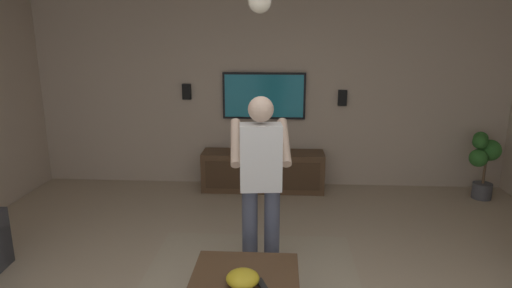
# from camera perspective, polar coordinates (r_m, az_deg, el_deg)

# --- Properties ---
(wall_back_tv) EXTENTS (0.10, 6.86, 2.76)m
(wall_back_tv) POSITION_cam_1_polar(r_m,az_deg,el_deg) (6.26, 1.79, 7.07)
(wall_back_tv) COLOR #BCA893
(wall_back_tv) RESTS_ON ground
(media_console) EXTENTS (0.45, 1.70, 0.55)m
(media_console) POSITION_cam_1_polar(r_m,az_deg,el_deg) (6.17, 0.91, -3.55)
(media_console) COLOR #513823
(media_console) RESTS_ON ground
(tv) EXTENTS (0.05, 1.16, 0.66)m
(tv) POSITION_cam_1_polar(r_m,az_deg,el_deg) (6.18, 1.05, 6.31)
(tv) COLOR black
(person_standing) EXTENTS (0.57, 0.58, 1.64)m
(person_standing) POSITION_cam_1_polar(r_m,az_deg,el_deg) (3.85, 0.65, -4.20)
(person_standing) COLOR #4C5166
(person_standing) RESTS_ON ground
(potted_plant_tall) EXTENTS (0.36, 0.44, 0.90)m
(potted_plant_tall) POSITION_cam_1_polar(r_m,az_deg,el_deg) (6.52, 27.60, -1.67)
(potted_plant_tall) COLOR #4C4C51
(potted_plant_tall) RESTS_ON ground
(bowl) EXTENTS (0.24, 0.24, 0.11)m
(bowl) POSITION_cam_1_polar(r_m,az_deg,el_deg) (3.25, -1.75, -17.14)
(bowl) COLOR gold
(bowl) RESTS_ON coffee_table
(remote_black) EXTENTS (0.16, 0.10, 0.02)m
(remote_black) POSITION_cam_1_polar(r_m,az_deg,el_deg) (3.26, 0.79, -17.91)
(remote_black) COLOR black
(remote_black) RESTS_ON coffee_table
(vase_round) EXTENTS (0.22, 0.22, 0.22)m
(vase_round) POSITION_cam_1_polar(r_m,az_deg,el_deg) (6.03, -1.04, -0.16)
(vase_round) COLOR red
(vase_round) RESTS_ON media_console
(wall_speaker_left) EXTENTS (0.06, 0.12, 0.22)m
(wall_speaker_left) POSITION_cam_1_polar(r_m,az_deg,el_deg) (6.25, 11.22, 5.93)
(wall_speaker_left) COLOR black
(wall_speaker_right) EXTENTS (0.06, 0.12, 0.22)m
(wall_speaker_right) POSITION_cam_1_polar(r_m,az_deg,el_deg) (6.33, -9.04, 6.76)
(wall_speaker_right) COLOR black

